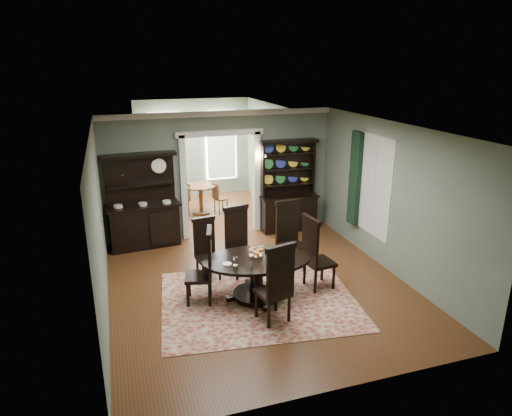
{
  "coord_description": "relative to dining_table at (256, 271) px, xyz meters",
  "views": [
    {
      "loc": [
        -2.44,
        -7.38,
        4.13
      ],
      "look_at": [
        0.13,
        0.6,
        1.38
      ],
      "focal_mm": 32.0,
      "sensor_mm": 36.0,
      "label": 1
    }
  ],
  "objects": [
    {
      "name": "centerpiece",
      "position": [
        0.01,
        0.06,
        0.29
      ],
      "size": [
        1.21,
        0.78,
        0.2
      ],
      "color": "silver",
      "rests_on": "dining_table"
    },
    {
      "name": "chair_end_left",
      "position": [
        -0.9,
        0.14,
        0.19
      ],
      "size": [
        0.58,
        0.6,
        1.37
      ],
      "rotation": [
        0.0,
        0.0,
        1.33
      ],
      "color": "black",
      "rests_on": "rug"
    },
    {
      "name": "parlor_chair_right",
      "position": [
        0.46,
        4.85,
        -0.06
      ],
      "size": [
        0.4,
        0.4,
        0.88
      ],
      "rotation": [
        0.0,
        0.0,
        -1.28
      ],
      "color": "brown",
      "rests_on": "parlor_floor"
    },
    {
      "name": "doorway_trim",
      "position": [
        0.17,
        3.34,
        1.09
      ],
      "size": [
        2.08,
        0.25,
        2.57
      ],
      "color": "silver",
      "rests_on": "floor"
    },
    {
      "name": "sideboard",
      "position": [
        -1.71,
        3.09,
        0.22
      ],
      "size": [
        1.69,
        0.73,
        2.16
      ],
      "rotation": [
        0.0,
        0.0,
        0.1
      ],
      "color": "black",
      "rests_on": "floor"
    },
    {
      "name": "chair_far_right",
      "position": [
        1.03,
        1.02,
        0.22
      ],
      "size": [
        0.57,
        0.55,
        1.43
      ],
      "rotation": [
        0.0,
        0.0,
        3.24
      ],
      "color": "black",
      "rests_on": "rug"
    },
    {
      "name": "dining_table",
      "position": [
        0.0,
        0.0,
        0.0
      ],
      "size": [
        2.09,
        2.03,
        0.76
      ],
      "rotation": [
        0.0,
        0.0,
        -0.15
      ],
      "color": "black",
      "rests_on": "rug"
    },
    {
      "name": "right_window",
      "position": [
        2.86,
        1.27,
        1.07
      ],
      "size": [
        0.15,
        1.47,
        2.12
      ],
      "color": "white",
      "rests_on": "wall_right"
    },
    {
      "name": "parlor_chair_left",
      "position": [
        -0.47,
        4.96,
        -0.04
      ],
      "size": [
        0.39,
        0.39,
        0.92
      ],
      "rotation": [
        0.0,
        0.0,
        1.62
      ],
      "color": "brown",
      "rests_on": "parlor_floor"
    },
    {
      "name": "chair_far_left",
      "position": [
        -0.68,
        1.09,
        0.11
      ],
      "size": [
        0.51,
        0.49,
        1.23
      ],
      "rotation": [
        0.0,
        0.0,
        3.29
      ],
      "color": "black",
      "rests_on": "rug"
    },
    {
      "name": "rug",
      "position": [
        0.0,
        -0.12,
        -0.52
      ],
      "size": [
        3.73,
        3.15,
        0.01
      ],
      "primitive_type": "cube",
      "rotation": [
        0.0,
        0.0,
        -0.12
      ],
      "color": "maroon",
      "rests_on": "floor"
    },
    {
      "name": "chair_end_right",
      "position": [
        1.12,
        -0.01,
        0.22
      ],
      "size": [
        0.56,
        0.58,
        1.43
      ],
      "rotation": [
        0.0,
        0.0,
        -1.45
      ],
      "color": "black",
      "rests_on": "rug"
    },
    {
      "name": "chair_far_mid",
      "position": [
        -0.02,
        1.09,
        0.2
      ],
      "size": [
        0.6,
        0.58,
        1.39
      ],
      "rotation": [
        0.0,
        0.0,
        3.33
      ],
      "color": "black",
      "rests_on": "rug"
    },
    {
      "name": "parlor_table",
      "position": [
        -0.02,
        4.97,
        0.01
      ],
      "size": [
        0.89,
        0.89,
        0.82
      ],
      "color": "brown",
      "rests_on": "parlor_floor"
    },
    {
      "name": "parlor",
      "position": [
        0.17,
        5.88,
        0.99
      ],
      "size": [
        3.51,
        3.5,
        3.01
      ],
      "color": "#593217",
      "rests_on": "ground"
    },
    {
      "name": "room",
      "position": [
        0.17,
        0.39,
        1.05
      ],
      "size": [
        5.51,
        6.01,
        3.01
      ],
      "color": "#593217",
      "rests_on": "ground"
    },
    {
      "name": "chair_near",
      "position": [
        0.05,
        -0.92,
        0.21
      ],
      "size": [
        0.62,
        0.6,
        1.42
      ],
      "rotation": [
        0.0,
        0.0,
        0.23
      ],
      "color": "black",
      "rests_on": "rug"
    },
    {
      "name": "wall_sconce",
      "position": [
        1.12,
        3.19,
        1.36
      ],
      "size": [
        0.27,
        0.21,
        0.21
      ],
      "color": "#CF8537",
      "rests_on": "back_wall_right"
    },
    {
      "name": "welsh_dresser",
      "position": [
        1.83,
        3.1,
        0.3
      ],
      "size": [
        1.48,
        0.58,
        2.28
      ],
      "rotation": [
        0.0,
        0.0,
        -0.03
      ],
      "color": "black",
      "rests_on": "floor"
    }
  ]
}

